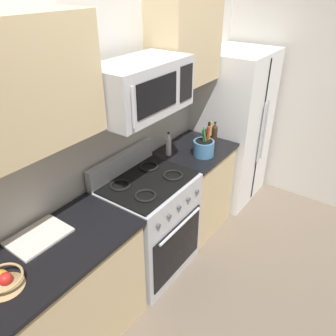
{
  "coord_description": "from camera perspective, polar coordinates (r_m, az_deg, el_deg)",
  "views": [
    {
      "loc": [
        -1.79,
        -0.8,
        2.38
      ],
      "look_at": [
        0.12,
        0.56,
        1.03
      ],
      "focal_mm": 35.98,
      "sensor_mm": 36.0,
      "label": 1
    }
  ],
  "objects": [
    {
      "name": "bottle_hot_sauce",
      "position": [
        3.31,
        6.32,
        4.94
      ],
      "size": [
        0.07,
        0.07,
        0.18
      ],
      "color": "red",
      "rests_on": "counter_right"
    },
    {
      "name": "counter_left",
      "position": [
        2.56,
        -17.65,
        -20.66
      ],
      "size": [
        1.15,
        0.61,
        0.91
      ],
      "color": "tan",
      "rests_on": "ground"
    },
    {
      "name": "bottle_soy",
      "position": [
        3.43,
        7.9,
        6.0
      ],
      "size": [
        0.06,
        0.06,
        0.21
      ],
      "color": "#382314",
      "rests_on": "counter_right"
    },
    {
      "name": "cutting_board",
      "position": [
        2.36,
        -21.05,
        -10.79
      ],
      "size": [
        0.37,
        0.27,
        0.02
      ],
      "primitive_type": "cube",
      "rotation": [
        0.0,
        0.0,
        -0.01
      ],
      "color": "silver",
      "rests_on": "counter_left"
    },
    {
      "name": "ground_plane",
      "position": [
        3.09,
        7.69,
        -20.94
      ],
      "size": [
        16.0,
        16.0,
        0.0
      ],
      "primitive_type": "plane",
      "color": "#6B5B4C"
    },
    {
      "name": "wall_right",
      "position": [
        4.05,
        23.18,
        12.12
      ],
      "size": [
        0.1,
        8.0,
        2.6
      ],
      "primitive_type": "cube",
      "color": "beige",
      "rests_on": "ground"
    },
    {
      "name": "wall_back",
      "position": [
        2.79,
        -9.81,
        6.73
      ],
      "size": [
        8.0,
        0.1,
        2.6
      ],
      "primitive_type": "cube",
      "color": "beige",
      "rests_on": "ground"
    },
    {
      "name": "microwave",
      "position": [
        2.44,
        -4.63,
        13.47
      ],
      "size": [
        0.78,
        0.44,
        0.37
      ],
      "color": "#B2B5BA"
    },
    {
      "name": "counter_right",
      "position": [
        3.52,
        4.34,
        -3.35
      ],
      "size": [
        0.72,
        0.61,
        0.91
      ],
      "color": "tan",
      "rests_on": "ground"
    },
    {
      "name": "refrigerator",
      "position": [
        3.94,
        10.75,
        6.68
      ],
      "size": [
        0.8,
        0.72,
        1.72
      ],
      "color": "silver",
      "rests_on": "ground"
    },
    {
      "name": "utensil_crock",
      "position": [
        3.14,
        6.08,
        3.53
      ],
      "size": [
        0.2,
        0.2,
        0.34
      ],
      "color": "teal",
      "rests_on": "counter_right"
    },
    {
      "name": "fruit_basket",
      "position": [
        2.1,
        -26.08,
        -16.78
      ],
      "size": [
        0.22,
        0.22,
        0.1
      ],
      "color": "tan",
      "rests_on": "counter_left"
    },
    {
      "name": "bottle_vinegar",
      "position": [
        3.12,
        0.08,
        3.98
      ],
      "size": [
        0.05,
        0.05,
        0.23
      ],
      "color": "silver",
      "rests_on": "counter_right"
    },
    {
      "name": "range_oven",
      "position": [
        3.01,
        -3.29,
        -9.49
      ],
      "size": [
        0.76,
        0.65,
        1.09
      ],
      "color": "#B2B5BA",
      "rests_on": "ground"
    },
    {
      "name": "upper_cabinets_right",
      "position": [
        3.07,
        2.86,
        20.47
      ],
      "size": [
        0.71,
        0.34,
        0.7
      ],
      "color": "tan"
    }
  ]
}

